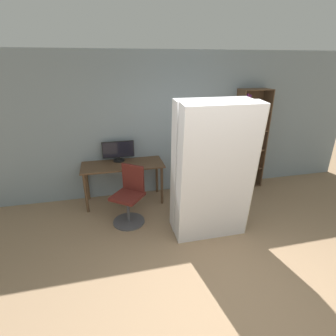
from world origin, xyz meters
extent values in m
plane|color=#937556|center=(0.00, 0.00, 0.00)|extent=(16.00, 16.00, 0.00)
cube|color=gray|center=(0.00, 3.05, 1.35)|extent=(8.00, 0.06, 2.70)
cube|color=brown|center=(-0.94, 2.72, 0.75)|extent=(1.47, 0.60, 0.03)
cylinder|color=brown|center=(-1.62, 2.48, 0.37)|extent=(0.05, 0.05, 0.74)
cylinder|color=brown|center=(-0.26, 2.48, 0.37)|extent=(0.05, 0.05, 0.74)
cylinder|color=brown|center=(-1.62, 2.96, 0.37)|extent=(0.05, 0.05, 0.74)
cylinder|color=brown|center=(-0.26, 2.96, 0.37)|extent=(0.05, 0.05, 0.74)
cylinder|color=black|center=(-0.99, 2.90, 0.78)|extent=(0.21, 0.21, 0.02)
cylinder|color=black|center=(-0.99, 2.90, 0.82)|extent=(0.04, 0.04, 0.06)
cube|color=black|center=(-0.99, 2.91, 0.99)|extent=(0.59, 0.02, 0.31)
cube|color=black|center=(-0.99, 2.90, 0.99)|extent=(0.56, 0.03, 0.29)
cylinder|color=#4C4C51|center=(-0.94, 1.98, 0.01)|extent=(0.52, 0.52, 0.03)
cylinder|color=#4C4C51|center=(-0.94, 1.98, 0.25)|extent=(0.05, 0.05, 0.43)
cube|color=#591E19|center=(-0.94, 1.98, 0.49)|extent=(0.62, 0.62, 0.05)
cube|color=#591E19|center=(-0.82, 2.13, 0.74)|extent=(0.34, 0.28, 0.45)
cube|color=brown|center=(1.37, 2.85, 1.01)|extent=(0.02, 0.34, 2.02)
cube|color=brown|center=(1.96, 2.85, 1.01)|extent=(0.02, 0.34, 2.02)
cube|color=brown|center=(1.67, 3.01, 1.01)|extent=(0.60, 0.02, 2.02)
cube|color=brown|center=(1.67, 2.85, 0.01)|extent=(0.57, 0.31, 0.02)
cube|color=brown|center=(1.67, 2.85, 0.41)|extent=(0.57, 0.31, 0.02)
cube|color=brown|center=(1.67, 2.85, 0.81)|extent=(0.57, 0.31, 0.02)
cube|color=brown|center=(1.67, 2.85, 1.21)|extent=(0.57, 0.31, 0.02)
cube|color=brown|center=(1.67, 2.85, 1.61)|extent=(0.57, 0.31, 0.02)
cube|color=brown|center=(1.67, 2.85, 2.01)|extent=(0.57, 0.31, 0.02)
cube|color=red|center=(1.40, 2.84, 0.16)|extent=(0.02, 0.24, 0.28)
cube|color=brown|center=(1.44, 2.89, 0.15)|extent=(0.03, 0.21, 0.27)
cube|color=teal|center=(1.48, 2.82, 0.14)|extent=(0.04, 0.20, 0.25)
cube|color=#7A2D84|center=(1.52, 2.83, 0.14)|extent=(0.02, 0.23, 0.25)
cube|color=teal|center=(1.54, 2.89, 0.19)|extent=(0.02, 0.20, 0.34)
cube|color=#7A2D84|center=(1.41, 2.84, 0.55)|extent=(0.04, 0.19, 0.26)
cube|color=silver|center=(1.45, 2.87, 0.54)|extent=(0.02, 0.23, 0.24)
cube|color=red|center=(1.48, 2.81, 0.58)|extent=(0.03, 0.18, 0.32)
cube|color=teal|center=(1.52, 2.88, 0.53)|extent=(0.03, 0.25, 0.23)
cube|color=red|center=(1.55, 2.82, 0.56)|extent=(0.02, 0.21, 0.29)
cube|color=#287A38|center=(1.58, 2.88, 0.58)|extent=(0.03, 0.24, 0.32)
cube|color=teal|center=(1.62, 2.82, 0.55)|extent=(0.03, 0.23, 0.26)
cube|color=#232328|center=(1.65, 2.86, 0.57)|extent=(0.02, 0.24, 0.30)
cube|color=orange|center=(1.68, 2.79, 0.59)|extent=(0.02, 0.17, 0.35)
cube|color=teal|center=(1.41, 2.84, 0.97)|extent=(0.04, 0.26, 0.31)
cube|color=silver|center=(1.45, 2.81, 0.98)|extent=(0.02, 0.18, 0.32)
cube|color=#232328|center=(1.48, 2.82, 0.99)|extent=(0.02, 0.21, 0.34)
cube|color=brown|center=(1.51, 2.89, 0.98)|extent=(0.03, 0.18, 0.32)
cube|color=brown|center=(1.54, 2.83, 0.97)|extent=(0.04, 0.25, 0.30)
cube|color=#232328|center=(1.59, 2.82, 0.93)|extent=(0.04, 0.21, 0.23)
cube|color=gold|center=(1.63, 2.85, 0.96)|extent=(0.03, 0.18, 0.28)
cube|color=#7A2D84|center=(1.67, 2.82, 0.93)|extent=(0.03, 0.20, 0.24)
cube|color=silver|center=(1.40, 2.87, 1.35)|extent=(0.02, 0.18, 0.26)
cube|color=teal|center=(1.43, 2.86, 1.33)|extent=(0.03, 0.23, 0.23)
cube|color=#232328|center=(1.46, 2.80, 1.35)|extent=(0.03, 0.19, 0.26)
cube|color=#1E4C9E|center=(1.50, 2.83, 1.36)|extent=(0.03, 0.20, 0.28)
cube|color=#287A38|center=(1.53, 2.87, 1.35)|extent=(0.03, 0.23, 0.26)
cube|color=red|center=(1.57, 2.80, 1.39)|extent=(0.03, 0.19, 0.34)
cube|color=#232328|center=(1.41, 2.88, 1.74)|extent=(0.04, 0.21, 0.25)
cube|color=#7A2D84|center=(1.45, 2.83, 1.78)|extent=(0.03, 0.21, 0.33)
cube|color=red|center=(1.49, 2.87, 1.78)|extent=(0.02, 0.20, 0.32)
cube|color=#7A2D84|center=(1.51, 2.84, 1.77)|extent=(0.03, 0.20, 0.30)
cube|color=teal|center=(1.55, 2.85, 1.74)|extent=(0.02, 0.26, 0.24)
cube|color=silver|center=(0.26, 1.28, 1.02)|extent=(1.08, 0.44, 2.05)
cube|color=beige|center=(0.79, 1.28, 1.02)|extent=(0.01, 0.44, 2.01)
cube|color=silver|center=(0.26, 1.60, 1.02)|extent=(1.08, 0.39, 2.05)
cube|color=beige|center=(0.79, 1.60, 1.02)|extent=(0.01, 0.39, 2.01)
camera|label=1|loc=(-1.17, -1.79, 2.50)|focal=28.00mm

